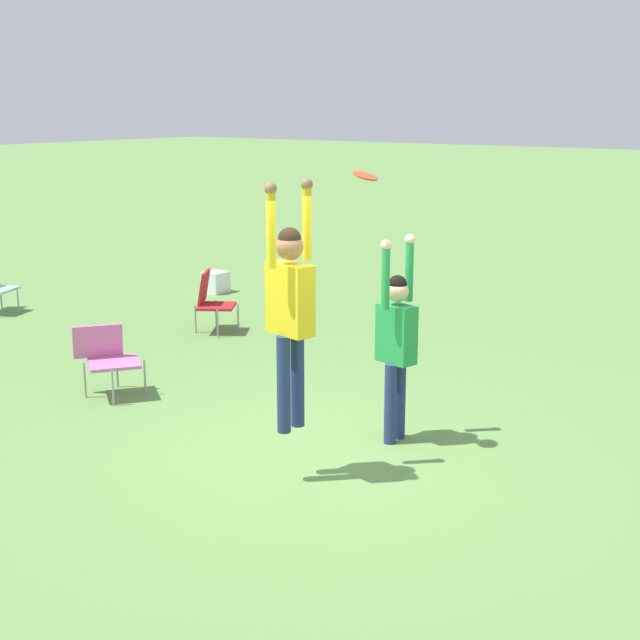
{
  "coord_description": "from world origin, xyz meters",
  "views": [
    {
      "loc": [
        -6.36,
        -4.72,
        3.26
      ],
      "look_at": [
        0.12,
        0.05,
        1.3
      ],
      "focal_mm": 50.0,
      "sensor_mm": 36.0,
      "label": 1
    }
  ],
  "objects_px": {
    "camping_chair_0": "(108,355)",
    "cooler_box": "(215,282)",
    "person_jumping": "(290,300)",
    "camping_chair_4": "(211,298)",
    "frisbee": "(365,176)",
    "person_defending": "(396,336)"
  },
  "relations": [
    {
      "from": "camping_chair_0",
      "to": "camping_chair_4",
      "type": "distance_m",
      "value": 3.05
    },
    {
      "from": "camping_chair_0",
      "to": "camping_chair_4",
      "type": "relative_size",
      "value": 0.97
    },
    {
      "from": "frisbee",
      "to": "person_jumping",
      "type": "bearing_deg",
      "value": 169.63
    },
    {
      "from": "person_defending",
      "to": "camping_chair_4",
      "type": "xyz_separation_m",
      "value": [
        2.14,
        4.48,
        -0.58
      ]
    },
    {
      "from": "person_jumping",
      "to": "camping_chair_4",
      "type": "height_order",
      "value": "person_jumping"
    },
    {
      "from": "person_defending",
      "to": "cooler_box",
      "type": "bearing_deg",
      "value": 157.87
    },
    {
      "from": "person_defending",
      "to": "frisbee",
      "type": "distance_m",
      "value": 1.61
    },
    {
      "from": "cooler_box",
      "to": "camping_chair_4",
      "type": "bearing_deg",
      "value": -138.36
    },
    {
      "from": "frisbee",
      "to": "cooler_box",
      "type": "bearing_deg",
      "value": 53.3
    },
    {
      "from": "person_defending",
      "to": "camping_chair_4",
      "type": "distance_m",
      "value": 5.0
    },
    {
      "from": "person_defending",
      "to": "person_jumping",
      "type": "bearing_deg",
      "value": -90.0
    },
    {
      "from": "camping_chair_0",
      "to": "cooler_box",
      "type": "relative_size",
      "value": 2.19
    },
    {
      "from": "person_jumping",
      "to": "camping_chair_0",
      "type": "height_order",
      "value": "person_jumping"
    },
    {
      "from": "frisbee",
      "to": "cooler_box",
      "type": "xyz_separation_m",
      "value": [
        4.64,
        6.22,
        -2.45
      ]
    },
    {
      "from": "frisbee",
      "to": "camping_chair_0",
      "type": "height_order",
      "value": "frisbee"
    },
    {
      "from": "person_jumping",
      "to": "camping_chair_0",
      "type": "bearing_deg",
      "value": 0.75
    },
    {
      "from": "person_defending",
      "to": "camping_chair_0",
      "type": "distance_m",
      "value": 3.53
    },
    {
      "from": "person_defending",
      "to": "cooler_box",
      "type": "relative_size",
      "value": 5.23
    },
    {
      "from": "camping_chair_4",
      "to": "camping_chair_0",
      "type": "bearing_deg",
      "value": -12.28
    },
    {
      "from": "frisbee",
      "to": "camping_chair_0",
      "type": "xyz_separation_m",
      "value": [
        -0.3,
        3.3,
        -2.16
      ]
    },
    {
      "from": "frisbee",
      "to": "camping_chair_0",
      "type": "bearing_deg",
      "value": 95.15
    },
    {
      "from": "frisbee",
      "to": "camping_chair_4",
      "type": "xyz_separation_m",
      "value": [
        2.56,
        4.37,
        -2.13
      ]
    }
  ]
}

